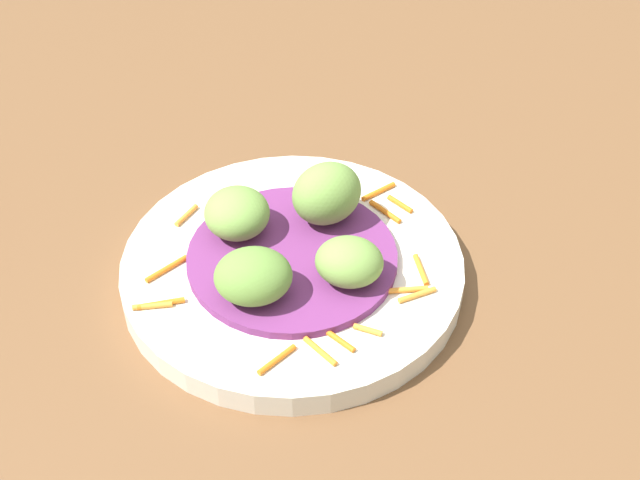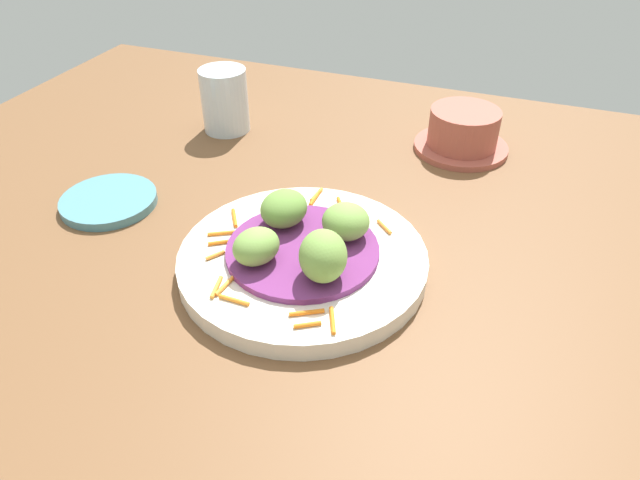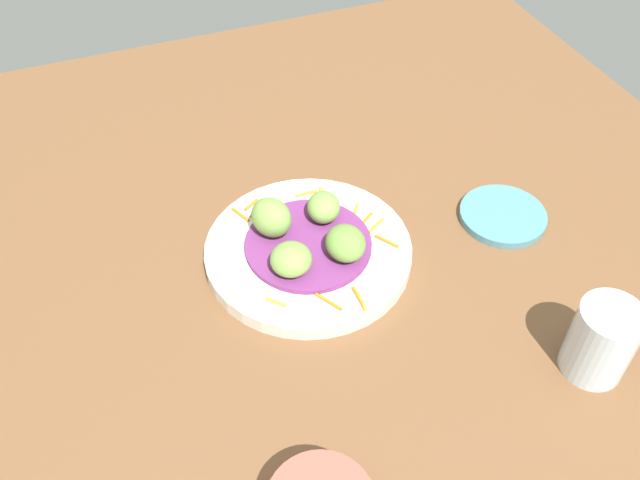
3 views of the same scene
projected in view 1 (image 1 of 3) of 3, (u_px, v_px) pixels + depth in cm
name	position (u px, v px, depth cm)	size (l,w,h in cm)	color
table_surface	(344.00, 336.00, 68.21)	(110.00, 110.00, 2.00)	brown
main_plate	(293.00, 270.00, 70.37)	(25.15, 25.15, 1.92)	silver
cabbage_bed	(292.00, 258.00, 69.49)	(15.38, 15.38, 0.67)	#702D6B
carrot_garnish	(310.00, 278.00, 68.16)	(21.98, 18.03, 0.40)	orange
guac_scoop_left	(327.00, 193.00, 70.64)	(4.47, 5.40, 4.74)	#759E47
guac_scoop_center	(237.00, 213.00, 69.92)	(4.84, 4.83, 3.53)	#759E47
guac_scoop_right	(253.00, 276.00, 65.05)	(4.70, 5.40, 3.60)	olive
guac_scoop_back	(349.00, 262.00, 66.26)	(4.81, 4.09, 3.36)	#759E47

